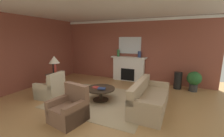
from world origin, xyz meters
The scene contains 21 objects.
ground_plane centered at (0.00, 0.00, 0.00)m, with size 9.47×9.47×0.00m, color tan.
wall_fireplace centered at (0.00, 3.28, 1.54)m, with size 7.88×0.12×3.09m, color brown.
wall_window centered at (-3.70, 0.30, 1.54)m, with size 0.12×7.04×3.09m, color brown.
ceiling_panel centered at (0.00, 0.30, 3.12)m, with size 7.88×7.04×0.06m, color white.
crown_moulding centered at (0.00, 3.20, 3.01)m, with size 7.88×0.08×0.12m, color white.
area_rug centered at (-0.11, 0.30, 0.01)m, with size 3.26×2.76×0.01m, color tan.
fireplace centered at (0.00, 3.07, 0.59)m, with size 1.80×0.35×1.25m.
mantel_mirror centered at (0.00, 3.19, 1.81)m, with size 1.15×0.04×0.82m, color silver.
sofa centered at (1.57, 0.37, 0.30)m, with size 0.92×2.11×0.85m.
armchair_near_window centered at (-1.90, -0.23, 0.31)m, with size 0.88×0.88×0.95m.
armchair_facing_fireplace centered at (-0.22, -1.22, 0.31)m, with size 0.93×0.93×0.95m.
coffee_table centered at (-0.11, 0.30, 0.34)m, with size 1.00×1.00×0.45m.
side_table centered at (-2.36, 0.48, 0.40)m, with size 0.56×0.56×0.70m.
table_lamp centered at (-2.36, 0.48, 1.22)m, with size 0.44×0.44×0.75m.
vase_tall_corner centered at (2.35, 2.77, 0.36)m, with size 0.32×0.32×0.73m, color black.
vase_mantel_left centered at (-0.55, 3.02, 1.42)m, with size 0.13×0.13×0.34m, color #33703D.
vase_mantel_right centered at (0.55, 3.02, 1.39)m, with size 0.16×0.16×0.30m, color navy.
vase_on_side_table centered at (-2.21, 0.36, 0.91)m, with size 0.10×0.10×0.42m, color #9E3328.
book_red_cover centered at (-0.28, 0.26, 0.47)m, with size 0.21×0.19×0.03m, color maroon.
book_art_folio centered at (0.03, 0.13, 0.50)m, with size 0.25×0.14×0.05m, color navy.
potted_plant centered at (2.95, 2.69, 0.49)m, with size 0.56×0.56×0.83m.
Camera 1 is at (2.31, -4.07, 2.17)m, focal length 23.92 mm.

